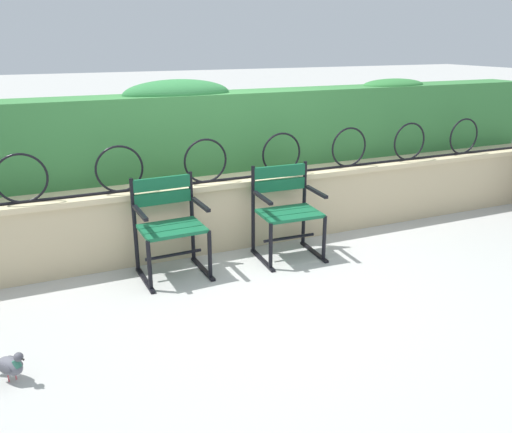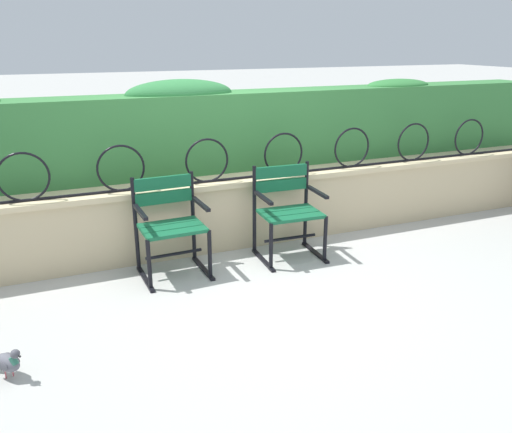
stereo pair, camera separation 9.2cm
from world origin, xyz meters
name	(u,v)px [view 1 (the left image)]	position (x,y,z in m)	size (l,w,h in m)	color
ground_plane	(264,284)	(0.00, 0.00, 0.00)	(60.00, 60.00, 0.00)	#ADADA8
stone_wall	(223,212)	(0.00, 0.97, 0.35)	(8.27, 0.41, 0.69)	#C6B289
iron_arch_fence	(208,163)	(-0.17, 0.89, 0.87)	(7.71, 0.02, 0.42)	black
hedge_row	(206,129)	(-0.02, 1.37, 1.10)	(8.10, 0.46, 0.92)	#387A3D
park_chair_left	(169,224)	(-0.65, 0.54, 0.46)	(0.58, 0.54, 0.85)	#145B38
park_chair_right	(286,209)	(0.45, 0.49, 0.46)	(0.60, 0.54, 0.86)	#145B38
pigeon_near_chairs	(9,365)	(-1.95, -0.58, 0.11)	(0.22, 0.25, 0.22)	#5B5B66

